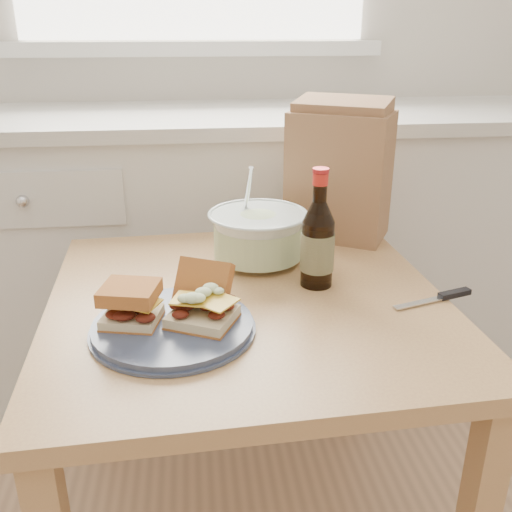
{
  "coord_description": "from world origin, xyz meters",
  "views": [
    {
      "loc": [
        -0.04,
        -0.19,
        1.21
      ],
      "look_at": [
        0.09,
        0.9,
        0.76
      ],
      "focal_mm": 40.0,
      "sensor_mm": 36.0,
      "label": 1
    }
  ],
  "objects": [
    {
      "name": "sandwich_right",
      "position": [
        -0.02,
        0.76,
        0.73
      ],
      "size": [
        0.15,
        0.19,
        0.1
      ],
      "rotation": [
        0.0,
        0.0,
        -0.46
      ],
      "color": "beige",
      "rests_on": "plate"
    },
    {
      "name": "beer_bottle",
      "position": [
        0.23,
        0.91,
        0.78
      ],
      "size": [
        0.07,
        0.07,
        0.26
      ],
      "rotation": [
        0.0,
        0.0,
        -0.32
      ],
      "color": "black",
      "rests_on": "dining_table"
    },
    {
      "name": "coleslaw_bowl",
      "position": [
        0.12,
        1.06,
        0.74
      ],
      "size": [
        0.23,
        0.23,
        0.23
      ],
      "color": "white",
      "rests_on": "dining_table"
    },
    {
      "name": "sandwich_left",
      "position": [
        -0.15,
        0.75,
        0.73
      ],
      "size": [
        0.12,
        0.11,
        0.07
      ],
      "rotation": [
        0.0,
        0.0,
        -0.23
      ],
      "color": "beige",
      "rests_on": "plate"
    },
    {
      "name": "knife",
      "position": [
        0.48,
        0.81,
        0.68
      ],
      "size": [
        0.18,
        0.07,
        0.01
      ],
      "rotation": [
        0.0,
        0.0,
        0.29
      ],
      "color": "silver",
      "rests_on": "dining_table"
    },
    {
      "name": "cabinet_run",
      "position": [
        -0.0,
        1.7,
        0.47
      ],
      "size": [
        2.5,
        0.64,
        0.94
      ],
      "color": "white",
      "rests_on": "ground"
    },
    {
      "name": "plate",
      "position": [
        -0.08,
        0.74,
        0.69
      ],
      "size": [
        0.3,
        0.3,
        0.02
      ],
      "primitive_type": "cylinder",
      "color": "#3B4560",
      "rests_on": "dining_table"
    },
    {
      "name": "dining_table",
      "position": [
        0.07,
        0.87,
        0.58
      ],
      "size": [
        0.85,
        0.85,
        0.68
      ],
      "rotation": [
        0.0,
        0.0,
        0.05
      ],
      "color": "tan",
      "rests_on": "ground"
    },
    {
      "name": "paper_bag",
      "position": [
        0.35,
        1.22,
        0.84
      ],
      "size": [
        0.3,
        0.26,
        0.32
      ],
      "primitive_type": "cube",
      "rotation": [
        0.0,
        0.0,
        -0.51
      ],
      "color": "#A4784F",
      "rests_on": "dining_table"
    }
  ]
}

